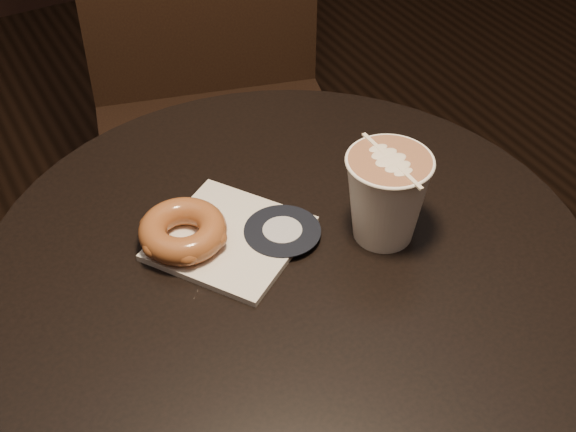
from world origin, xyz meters
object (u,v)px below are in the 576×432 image
(pastry_bag, at_px, (230,238))
(doughnut, at_px, (183,231))
(cafe_table, at_px, (289,368))
(latte_cup, at_px, (386,198))
(chair, at_px, (211,67))

(pastry_bag, distance_m, doughnut, 0.06)
(cafe_table, bearing_deg, latte_cup, -7.86)
(pastry_bag, height_order, latte_cup, latte_cup)
(chair, distance_m, pastry_bag, 0.62)
(pastry_bag, bearing_deg, doughnut, 127.21)
(pastry_bag, height_order, doughnut, doughnut)
(cafe_table, xyz_separation_m, latte_cup, (0.12, -0.02, 0.25))
(pastry_bag, bearing_deg, latte_cup, -58.51)
(doughnut, bearing_deg, latte_cup, -23.53)
(doughnut, relative_size, latte_cup, 0.93)
(chair, relative_size, pastry_bag, 7.21)
(pastry_bag, bearing_deg, cafe_table, -85.83)
(latte_cup, bearing_deg, chair, 84.37)
(latte_cup, bearing_deg, doughnut, 156.47)
(doughnut, bearing_deg, chair, 63.17)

